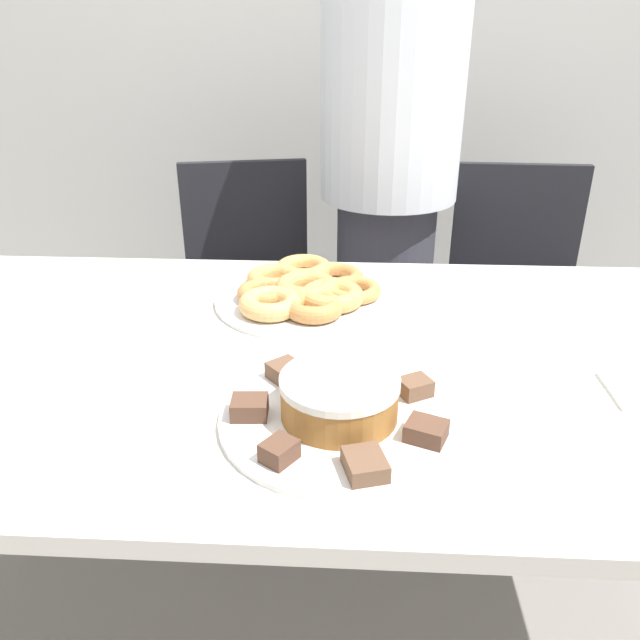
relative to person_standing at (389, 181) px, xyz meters
The scene contains 25 objects.
ground_plane 1.21m from the person_standing, 102.05° to the right, with size 12.00×12.00×0.00m, color gray.
wall_back 0.86m from the person_standing, 104.63° to the left, with size 8.00×0.05×2.60m.
table 0.90m from the person_standing, 102.05° to the right, with size 1.72×0.92×0.72m.
person_standing is the anchor object (origin of this frame).
office_chair_left 0.60m from the person_standing, behind, with size 0.52×0.52×0.87m.
office_chair_right 0.59m from the person_standing, ahead, with size 0.46×0.46×0.87m.
plate_cake 1.08m from the person_standing, 96.19° to the right, with size 0.35×0.35×0.01m.
plate_donuts 0.67m from the person_standing, 107.09° to the right, with size 0.38×0.38×0.01m.
frosted_cake 1.08m from the person_standing, 96.19° to the right, with size 0.17×0.17×0.06m.
lamington_0 1.20m from the person_standing, 93.84° to the right, with size 0.06×0.07×0.02m.
lamington_1 1.12m from the person_standing, 89.77° to the right, with size 0.07×0.06×0.03m.
lamington_2 1.01m from the person_standing, 90.10° to the right, with size 0.06×0.06×0.03m.
lamington_3 0.95m from the person_standing, 95.71° to the right, with size 0.04×0.05×0.02m.
lamington_4 1.00m from the person_standing, 101.79° to the right, with size 0.07×0.07×0.03m.
lamington_5 1.11m from the person_standing, 102.89° to the right, with size 0.05×0.05×0.03m.
lamington_6 1.20m from the person_standing, 99.26° to the right, with size 0.06×0.06×0.03m.
donut_0 0.67m from the person_standing, 107.09° to the right, with size 0.13×0.13×0.04m.
donut_1 0.75m from the person_standing, 103.54° to the right, with size 0.12×0.12×0.04m.
donut_2 0.69m from the person_standing, 101.85° to the right, with size 0.13×0.13×0.04m.
donut_3 0.64m from the person_standing, 98.89° to the right, with size 0.12×0.12×0.03m.
donut_4 0.58m from the person_standing, 103.95° to the right, with size 0.13×0.13×0.03m.
donut_5 0.56m from the person_standing, 112.45° to the right, with size 0.13×0.13×0.03m.
donut_6 0.64m from the person_standing, 115.09° to the right, with size 0.12×0.12×0.03m.
donut_7 0.72m from the person_standing, 113.47° to the right, with size 0.11×0.11×0.03m.
donut_8 0.77m from the person_standing, 109.97° to the right, with size 0.13×0.13×0.04m.
Camera 1 is at (0.08, -0.97, 1.25)m, focal length 35.00 mm.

